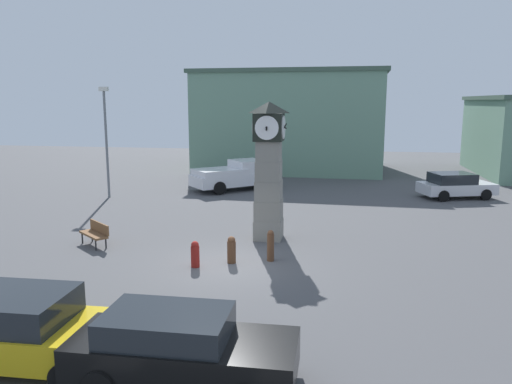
{
  "coord_description": "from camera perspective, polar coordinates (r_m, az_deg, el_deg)",
  "views": [
    {
      "loc": [
        3.73,
        -16.1,
        5.52
      ],
      "look_at": [
        0.34,
        3.37,
        1.93
      ],
      "focal_mm": 35.0,
      "sensor_mm": 36.0,
      "label": 1
    }
  ],
  "objects": [
    {
      "name": "car_by_building",
      "position": [
        10.35,
        -8.72,
        -17.19
      ],
      "size": [
        4.47,
        1.94,
        1.48
      ],
      "color": "black",
      "rests_on": "ground_plane"
    },
    {
      "name": "street_lamp_near_road",
      "position": [
        30.07,
        -16.77,
        6.33
      ],
      "size": [
        0.5,
        0.24,
        6.35
      ],
      "color": "slate",
      "rests_on": "ground_plane"
    },
    {
      "name": "bollard_near_tower",
      "position": [
        17.07,
        -6.97,
        -7.04
      ],
      "size": [
        0.29,
        0.29,
        0.9
      ],
      "color": "maroon",
      "rests_on": "ground_plane"
    },
    {
      "name": "bench",
      "position": [
        20.37,
        -17.86,
        -4.41
      ],
      "size": [
        1.58,
        1.42,
        0.9
      ],
      "color": "brown",
      "rests_on": "ground_plane"
    },
    {
      "name": "car_silver_hatch",
      "position": [
        31.11,
        21.79,
        0.73
      ],
      "size": [
        4.51,
        3.09,
        1.47
      ],
      "color": "silver",
      "rests_on": "ground_plane"
    },
    {
      "name": "bollard_mid_row",
      "position": [
        17.38,
        -2.82,
        -6.58
      ],
      "size": [
        0.3,
        0.3,
        0.95
      ],
      "color": "brown",
      "rests_on": "ground_plane"
    },
    {
      "name": "ground_plane",
      "position": [
        17.43,
        -3.03,
        -8.19
      ],
      "size": [
        82.92,
        82.92,
        0.0
      ],
      "primitive_type": "plane",
      "color": "#4C4C4F"
    },
    {
      "name": "warehouse_blue_far",
      "position": [
        41.56,
        4.13,
        8.13
      ],
      "size": [
        15.24,
        10.56,
        7.94
      ],
      "color": "gray",
      "rests_on": "ground_plane"
    },
    {
      "name": "car_near_tower",
      "position": [
        11.98,
        -24.96,
        -13.97
      ],
      "size": [
        4.3,
        2.19,
        1.56
      ],
      "color": "gold",
      "rests_on": "ground_plane"
    },
    {
      "name": "clock_tower",
      "position": [
        19.93,
        1.47,
        2.56
      ],
      "size": [
        1.39,
        1.47,
        5.53
      ],
      "color": "gray",
      "rests_on": "ground_plane"
    },
    {
      "name": "pickup_truck",
      "position": [
        31.62,
        -2.36,
        1.94
      ],
      "size": [
        5.55,
        5.2,
        1.85
      ],
      "color": "silver",
      "rests_on": "ground_plane"
    },
    {
      "name": "bollard_far_row",
      "position": [
        17.56,
        1.68,
        -6.11
      ],
      "size": [
        0.25,
        0.25,
        1.11
      ],
      "color": "brown",
      "rests_on": "ground_plane"
    }
  ]
}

